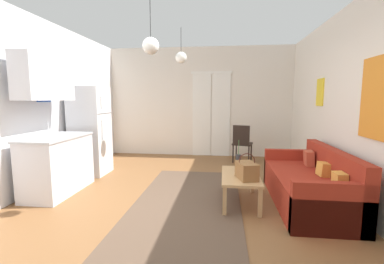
# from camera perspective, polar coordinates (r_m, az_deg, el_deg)

# --- Properties ---
(ground_plane) EXTENTS (5.26, 7.69, 0.10)m
(ground_plane) POSITION_cam_1_polar(r_m,az_deg,el_deg) (3.61, -3.98, -17.72)
(ground_plane) COLOR brown
(wall_back) EXTENTS (4.86, 0.13, 2.78)m
(wall_back) POSITION_cam_1_polar(r_m,az_deg,el_deg) (6.84, 1.69, 6.42)
(wall_back) COLOR silver
(wall_back) RESTS_ON ground_plane
(wall_right) EXTENTS (0.12, 7.29, 2.78)m
(wall_right) POSITION_cam_1_polar(r_m,az_deg,el_deg) (3.66, 35.53, 4.60)
(wall_right) COLOR silver
(wall_right) RESTS_ON ground_plane
(area_rug) EXTENTS (1.49, 3.17, 0.01)m
(area_rug) POSITION_cam_1_polar(r_m,az_deg,el_deg) (3.86, -1.01, -15.07)
(area_rug) COLOR brown
(area_rug) RESTS_ON ground_plane
(couch) EXTENTS (0.85, 1.91, 0.78)m
(couch) POSITION_cam_1_polar(r_m,az_deg,el_deg) (4.10, 24.53, -10.56)
(couch) COLOR maroon
(couch) RESTS_ON ground_plane
(coffee_table) EXTENTS (0.52, 0.96, 0.41)m
(coffee_table) POSITION_cam_1_polar(r_m,az_deg,el_deg) (3.82, 10.45, -9.87)
(coffee_table) COLOR tan
(coffee_table) RESTS_ON ground_plane
(bamboo_vase) EXTENTS (0.07, 0.07, 0.46)m
(bamboo_vase) POSITION_cam_1_polar(r_m,az_deg,el_deg) (4.01, 10.04, -6.47)
(bamboo_vase) COLOR #2D2D33
(bamboo_vase) RESTS_ON coffee_table
(handbag) EXTENTS (0.31, 0.38, 0.35)m
(handbag) POSITION_cam_1_polar(r_m,az_deg,el_deg) (3.60, 11.79, -8.17)
(handbag) COLOR brown
(handbag) RESTS_ON coffee_table
(refrigerator) EXTENTS (0.65, 0.61, 1.71)m
(refrigerator) POSITION_cam_1_polar(r_m,az_deg,el_deg) (5.49, -21.23, 0.26)
(refrigerator) COLOR white
(refrigerator) RESTS_ON ground_plane
(kitchen_counter) EXTENTS (0.60, 1.18, 2.12)m
(kitchen_counter) POSITION_cam_1_polar(r_m,az_deg,el_deg) (4.60, -27.69, -1.80)
(kitchen_counter) COLOR silver
(kitchen_counter) RESTS_ON ground_plane
(accent_chair) EXTENTS (0.51, 0.50, 0.88)m
(accent_chair) POSITION_cam_1_polar(r_m,az_deg,el_deg) (6.17, 10.80, -2.09)
(accent_chair) COLOR black
(accent_chair) RESTS_ON ground_plane
(pendant_lamp_near) EXTENTS (0.21, 0.21, 0.76)m
(pendant_lamp_near) POSITION_cam_1_polar(r_m,az_deg,el_deg) (3.43, -8.94, 18.00)
(pendant_lamp_near) COLOR black
(pendant_lamp_far) EXTENTS (0.21, 0.21, 0.65)m
(pendant_lamp_far) POSITION_cam_1_polar(r_m,az_deg,el_deg) (5.09, -2.38, 15.86)
(pendant_lamp_far) COLOR black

